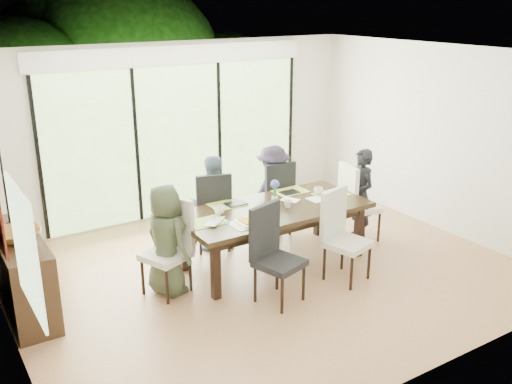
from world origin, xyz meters
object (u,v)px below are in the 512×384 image
person_far_left (212,203)px  person_far_right (273,190)px  table_top (274,210)px  chair_left_end (165,248)px  bowl (18,235)px  chair_near_left (280,256)px  laptop (219,222)px  cup_a (219,211)px  chair_far_right (272,196)px  cup_b (288,204)px  chair_right_end (361,201)px  chair_far_left (211,209)px  sideboard (22,273)px  cup_c (318,191)px  chair_near_right (348,237)px  vase (275,201)px  person_left_end (166,240)px  person_right_end (361,195)px

person_far_left → person_far_right: same height
table_top → chair_left_end: chair_left_end is taller
table_top → bowl: size_ratio=5.32×
chair_near_left → laptop: 0.87m
cup_a → person_far_left: bearing=69.8°
chair_left_end → chair_far_right: 2.22m
person_far_left → person_far_right: 1.00m
cup_b → bowl: 3.17m
chair_right_end → cup_a: chair_right_end is taller
chair_far_left → person_far_right: size_ratio=0.85×
laptop → sideboard: sideboard is taller
chair_far_left → chair_far_right: size_ratio=1.00×
chair_far_right → cup_c: (0.25, -0.75, 0.25)m
chair_left_end → person_far_right: bearing=90.1°
chair_near_right → cup_a: (-1.20, 1.02, 0.25)m
chair_near_right → vase: size_ratio=9.17×
person_far_left → cup_c: size_ratio=10.40×
cup_b → person_left_end: bearing=176.5°
vase → bowl: 3.05m
chair_far_left → bowl: (-2.53, -0.46, 0.37)m
chair_far_left → person_far_right: 1.00m
chair_far_left → chair_far_right: 1.00m
person_far_right → person_left_end: bearing=18.1°
chair_near_left → cup_b: (0.65, 0.77, 0.25)m
chair_near_left → cup_a: bearing=84.6°
cup_a → sideboard: (-2.28, 0.34, -0.38)m
person_right_end → person_far_right: (-0.93, 0.83, 0.00)m
chair_near_right → cup_c: 1.05m
chair_far_left → cup_b: 1.15m
person_far_right → cup_b: bearing=62.6°
person_right_end → chair_far_left: bearing=-103.7°
chair_left_end → person_right_end: bearing=68.1°
chair_near_left → person_right_end: 2.16m
chair_near_left → chair_near_right: size_ratio=1.00×
table_top → person_far_right: person_far_right is taller
table_top → person_left_end: 1.48m
chair_near_right → cup_a: chair_near_right is taller
vase → laptop: 0.91m
table_top → vase: bearing=45.0°
person_far_right → chair_far_right: bearing=-94.1°
chair_right_end → chair_far_right: bearing=59.4°
chair_near_left → sideboard: size_ratio=0.73×
chair_near_right → person_far_left: person_far_left is taller
chair_right_end → chair_near_left: same height
chair_right_end → chair_near_left: size_ratio=1.00×
chair_far_right → chair_right_end: bearing=142.1°
chair_near_right → person_far_left: (-0.95, 1.70, 0.10)m
chair_near_left → chair_near_right: (1.00, 0.00, 0.00)m
cup_c → chair_left_end: bearing=-177.5°
table_top → person_left_end: person_left_end is taller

